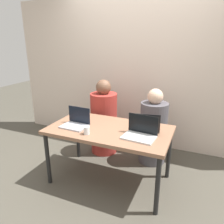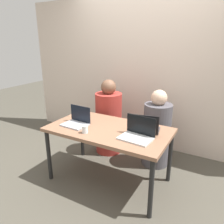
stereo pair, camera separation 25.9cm
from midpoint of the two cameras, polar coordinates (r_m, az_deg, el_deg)
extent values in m
plane|color=#4A463B|center=(2.94, -3.27, -17.23)|extent=(12.00, 12.00, 0.00)
cube|color=beige|center=(3.56, 5.18, 9.77)|extent=(4.50, 0.10, 2.35)
cube|color=#8B6147|center=(2.59, -3.55, -4.75)|extent=(1.44, 0.79, 0.04)
cylinder|color=black|center=(2.85, -19.02, -11.54)|extent=(0.05, 0.05, 0.67)
cylinder|color=black|center=(2.29, 8.48, -18.76)|extent=(0.05, 0.05, 0.67)
cylinder|color=black|center=(3.33, -11.17, -6.34)|extent=(0.05, 0.05, 0.67)
cylinder|color=black|center=(2.86, 12.12, -10.76)|extent=(0.05, 0.05, 0.67)
cylinder|color=#A32F28|center=(3.39, -4.32, -3.01)|extent=(0.49, 0.49, 0.95)
sphere|color=brown|center=(3.22, -4.56, 6.43)|extent=(0.22, 0.22, 0.22)
cylinder|color=#4E4B51|center=(3.15, 8.35, -5.49)|extent=(0.47, 0.47, 0.89)
sphere|color=beige|center=(2.97, 8.83, 3.99)|extent=(0.21, 0.21, 0.21)
cube|color=#AFB1BB|center=(2.68, -12.60, -3.74)|extent=(0.31, 0.24, 0.02)
cube|color=black|center=(2.72, -11.27, -0.78)|extent=(0.30, 0.03, 0.20)
sphere|color=white|center=(2.73, -11.09, -0.70)|extent=(0.04, 0.04, 0.04)
cube|color=#3A373B|center=(2.59, 5.78, -4.17)|extent=(0.37, 0.28, 0.02)
cube|color=black|center=(2.44, 5.57, -2.82)|extent=(0.33, 0.08, 0.20)
sphere|color=white|center=(2.43, 5.54, -2.94)|extent=(0.04, 0.04, 0.04)
cube|color=silver|center=(2.34, 3.83, -6.73)|extent=(0.36, 0.26, 0.02)
cube|color=black|center=(2.39, 5.07, -3.19)|extent=(0.34, 0.04, 0.21)
sphere|color=white|center=(2.40, 5.21, -3.08)|extent=(0.04, 0.04, 0.04)
cylinder|color=white|center=(2.45, -9.67, -4.82)|extent=(0.07, 0.07, 0.09)
cylinder|color=silver|center=(2.46, -9.65, -5.25)|extent=(0.06, 0.06, 0.05)
camera|label=1|loc=(0.13, -92.86, -0.96)|focal=35.00mm
camera|label=2|loc=(0.13, 87.14, 0.96)|focal=35.00mm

